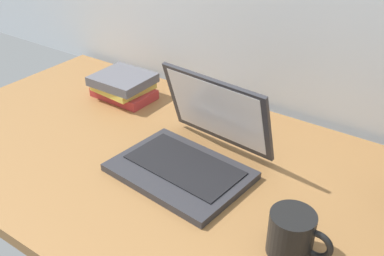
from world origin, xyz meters
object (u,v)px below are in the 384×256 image
coffee_mug (293,234)px  book_stack (123,86)px  remote_control_near (211,111)px  laptop (193,150)px

coffee_mug → book_stack: bearing=156.5°
coffee_mug → remote_control_near: 0.55m
laptop → coffee_mug: bearing=-22.0°
coffee_mug → remote_control_near: size_ratio=0.75×
book_stack → coffee_mug: bearing=-23.5°
remote_control_near → book_stack: 0.29m
coffee_mug → remote_control_near: bearing=138.3°
laptop → coffee_mug: (0.31, -0.12, 0.00)m
remote_control_near → book_stack: bearing=-167.5°
coffee_mug → remote_control_near: coffee_mug is taller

